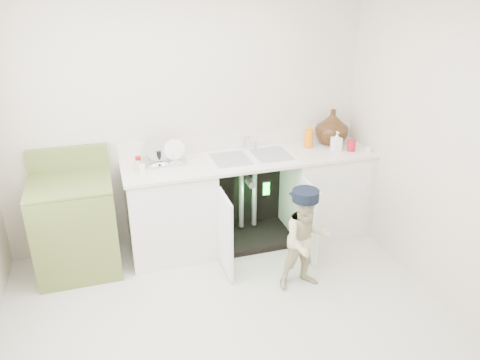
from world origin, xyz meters
The scene contains 5 objects.
ground centered at (0.00, 0.00, 0.00)m, with size 3.50×3.50×0.00m, color beige.
room_shell centered at (0.00, 0.00, 1.25)m, with size 6.00×5.50×1.26m.
counter_run centered at (0.59, 1.21, 0.48)m, with size 2.44×1.02×1.25m.
avocado_stove centered at (-1.11, 1.18, 0.45)m, with size 0.70×0.65×1.09m.
repair_worker centered at (0.75, 0.32, 0.47)m, with size 0.44×0.72×0.92m.
Camera 1 is at (-0.78, -2.75, 2.53)m, focal length 35.00 mm.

